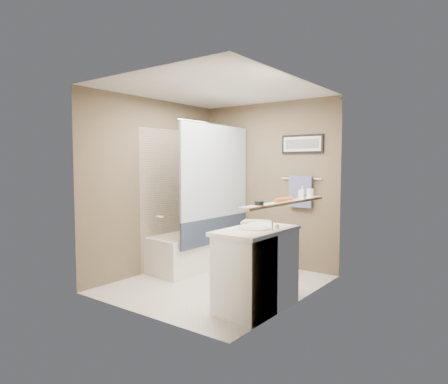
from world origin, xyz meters
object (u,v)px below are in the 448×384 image
Objects in this scene: bathtub at (197,250)px; vanity at (256,271)px; toilet at (261,244)px; hair_brush_front at (280,200)px; hair_brush_back at (286,199)px; candle_bowl_near at (259,203)px; glass_jar at (310,193)px; soap_bottle at (302,192)px.

bathtub is 1.86m from vanity.
toilet is 1.53m from vanity.
hair_brush_front is 0.12m from hair_brush_back.
bathtub is 16.67× the size of candle_bowl_near.
toilet is 0.84× the size of vanity.
hair_brush_front is at bearing -90.00° from hair_brush_back.
glass_jar reaches higher than vanity.
vanity is 9.00× the size of glass_jar.
candle_bowl_near is at bearing -90.00° from glass_jar.
bathtub is at bearing 171.70° from soap_bottle.
candle_bowl_near is at bearing -28.18° from bathtub.
soap_bottle is at bearing -2.97° from bathtub.
soap_bottle reaches higher than candle_bowl_near.
glass_jar is 0.21m from soap_bottle.
bathtub is at bearing 159.93° from hair_brush_back.
hair_brush_front reaches higher than toilet.
vanity is 0.80m from candle_bowl_near.
hair_brush_back is 0.40m from soap_bottle.
vanity is (0.76, -1.33, 0.02)m from toilet.
vanity reaches higher than toilet.
hair_brush_back is (0.19, 0.27, 0.74)m from vanity.
soap_bottle reaches higher than bathtub.
candle_bowl_near is at bearing -90.00° from soap_bottle.
hair_brush_back is at bearing -14.74° from bathtub.
soap_bottle is at bearing 123.67° from toilet.
candle_bowl_near reaches higher than toilet.
hair_brush_front is (0.00, 0.41, 0.00)m from candle_bowl_near.
candle_bowl_near is at bearing -52.23° from vanity.
glass_jar reaches higher than hair_brush_front.
hair_brush_front is 1.52× the size of soap_bottle.
bathtub is 6.82× the size of hair_brush_front.
hair_brush_back is at bearing 57.85° from vanity.
hair_brush_front reaches higher than vanity.
hair_brush_front is (1.79, -0.77, 0.89)m from bathtub.
vanity is (1.60, -0.93, 0.15)m from bathtub.
candle_bowl_near is at bearing -90.00° from hair_brush_back.
glass_jar reaches higher than candle_bowl_near.
glass_jar is (1.79, -0.05, 0.92)m from bathtub.
bathtub is 15.00× the size of glass_jar.
soap_bottle is (0.00, 0.39, 0.05)m from hair_brush_back.
bathtub is at bearing 151.72° from vanity.
vanity is 6.21× the size of soap_bottle.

